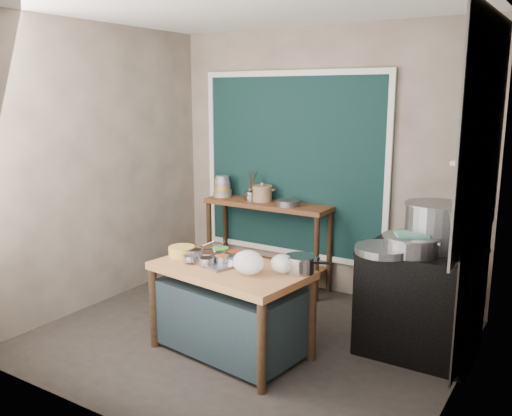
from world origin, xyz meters
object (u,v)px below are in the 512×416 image
Objects in this scene: utensil_cup at (252,196)px; prep_table at (231,310)px; back_counter at (267,244)px; stock_pot at (434,226)px; stove_block at (419,303)px; ceramic_crock at (262,194)px; saucepan at (300,264)px; steamer at (411,245)px; yellow_basin at (182,251)px; condiment_tray at (216,260)px.

prep_table is at bearing -63.07° from utensil_cup.
back_counter is 2.98× the size of stock_pot.
stock_pot is (0.05, 0.08, 0.65)m from stove_block.
stove_block is 2.20m from ceramic_crock.
utensil_cup is at bearing 108.74° from saucepan.
saucepan is at bearing -142.98° from steamer.
ceramic_crock reaches higher than yellow_basin.
steamer is at bearing 36.92° from prep_table.
yellow_basin is at bearing -153.89° from stock_pot.
stock_pot reaches higher than prep_table.
yellow_basin is 0.99× the size of ceramic_crock.
saucepan is at bearing -49.52° from ceramic_crock.
ceramic_crock is 0.47× the size of stock_pot.
saucepan is at bearing 8.54° from yellow_basin.
saucepan is 1.96m from utensil_cup.
saucepan is at bearing 25.32° from prep_table.
prep_table is 5.06× the size of saucepan.
ceramic_crock is at bearing 165.73° from back_counter.
ceramic_crock is at bearing 4.67° from utensil_cup.
stove_block is 2.31m from utensil_cup.
back_counter is at bearing 105.29° from condiment_tray.
steamer is (1.84, -0.87, 0.48)m from back_counter.
stock_pot reaches higher than steamer.
stove_block is at bearing -20.76° from ceramic_crock.
stove_block is (1.30, 0.85, 0.05)m from prep_table.
back_counter is 2.09m from steamer.
utensil_cup is at bearing 100.54° from yellow_basin.
saucepan reaches higher than yellow_basin.
stock_pot reaches higher than stove_block.
condiment_tray is 1.67m from utensil_cup.
stove_block is 2.03m from yellow_basin.
stock_pot reaches higher than saucepan.
prep_table is at bearing 173.17° from saucepan.
back_counter is at bearing 118.11° from prep_table.
back_counter is 8.58× the size of utensil_cup.
utensil_cup is 2.23m from steamer.
yellow_basin is 1.61m from ceramic_crock.
utensil_cup is (-0.62, 1.53, 0.24)m from condiment_tray.
back_counter is 6.41× the size of yellow_basin.
back_counter is 3.19× the size of steamer.
ceramic_crock reaches higher than saucepan.
condiment_tray is at bearing 6.62° from yellow_basin.
prep_table is 0.86× the size of back_counter.
utensil_cup is 0.35× the size of stock_pot.
ceramic_crock reaches higher than utensil_cup.
steamer reaches higher than saucepan.
condiment_tray is 1.10× the size of steamer.
condiment_tray is 1.58m from steamer.
saucepan reaches higher than condiment_tray.
prep_table is 5.46× the size of ceramic_crock.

